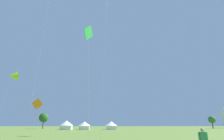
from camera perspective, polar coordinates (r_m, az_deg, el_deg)
The scene contains 8 objects.
kite_lime_delta at distance 61.72m, azimuth -28.19°, elevation -1.67°, with size 4.37×3.97×17.10m.
kite_green_diamond at distance 25.73m, azimuth -7.23°, elevation 11.03°, with size 1.13×2.09×14.93m.
kite_orange_diamond at distance 45.65m, azimuth -21.99°, elevation -9.77°, with size 2.38×1.70×7.60m.
festival_tent_center at distance 73.66m, azimuth -13.85°, elevation -16.00°, with size 5.03×5.03×3.27m.
festival_tent_right at distance 72.77m, azimuth -8.49°, elevation -16.43°, with size 4.52×4.52×2.94m.
festival_tent_left at distance 72.57m, azimuth -0.27°, elevation -16.57°, with size 4.62×4.62×3.00m.
tree_distant_left at distance 99.44m, azimuth 28.37°, elevation -13.30°, with size 3.28×3.28×5.65m.
tree_distant_right at distance 91.44m, azimuth -20.27°, elevation -13.59°, with size 4.12×4.12×6.89m.
Camera 1 is at (-1.88, -3.36, 1.93)m, focal length 29.72 mm.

